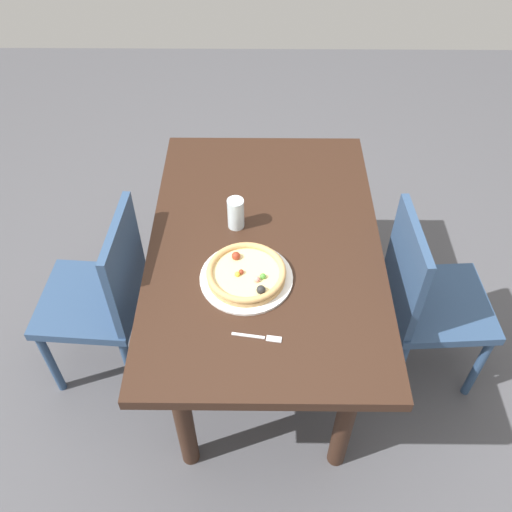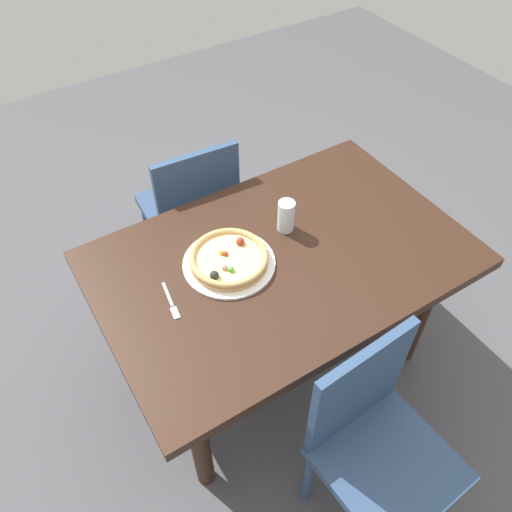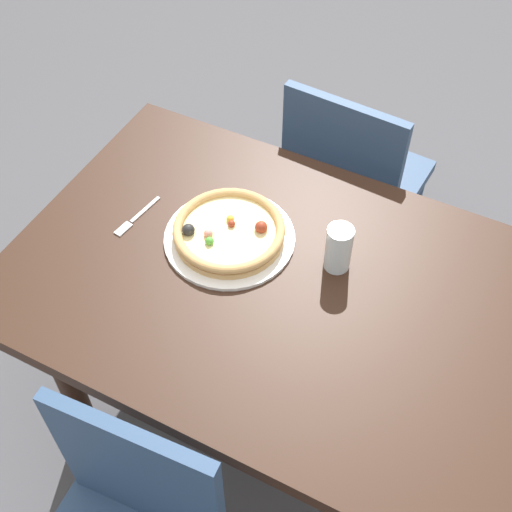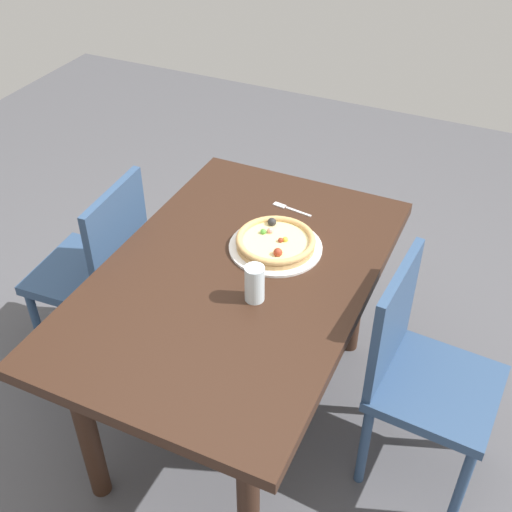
{
  "view_description": "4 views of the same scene",
  "coord_description": "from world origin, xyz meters",
  "px_view_note": "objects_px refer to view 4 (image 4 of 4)",
  "views": [
    {
      "loc": [
        1.48,
        -0.02,
        2.22
      ],
      "look_at": [
        0.09,
        -0.03,
        0.74
      ],
      "focal_mm": 38.9,
      "sensor_mm": 36.0,
      "label": 1
    },
    {
      "loc": [
        0.75,
        1.02,
        2.08
      ],
      "look_at": [
        0.09,
        -0.03,
        0.74
      ],
      "focal_mm": 35.69,
      "sensor_mm": 36.0,
      "label": 2
    },
    {
      "loc": [
        -0.39,
        0.91,
        2.02
      ],
      "look_at": [
        0.09,
        -0.03,
        0.74
      ],
      "focal_mm": 47.51,
      "sensor_mm": 36.0,
      "label": 3
    },
    {
      "loc": [
        -1.49,
        -0.76,
        2.1
      ],
      "look_at": [
        0.09,
        -0.03,
        0.74
      ],
      "focal_mm": 44.87,
      "sensor_mm": 36.0,
      "label": 4
    }
  ],
  "objects_px": {
    "plate": "(276,247)",
    "drinking_glass": "(255,283)",
    "chair_far": "(99,268)",
    "pizza": "(276,241)",
    "chair_near": "(420,371)",
    "fork": "(289,208)",
    "dining_table": "(236,294)"
  },
  "relations": [
    {
      "from": "plate",
      "to": "drinking_glass",
      "type": "bearing_deg",
      "value": -170.6
    },
    {
      "from": "chair_far",
      "to": "pizza",
      "type": "bearing_deg",
      "value": -84.01
    },
    {
      "from": "chair_near",
      "to": "drinking_glass",
      "type": "distance_m",
      "value": 0.64
    },
    {
      "from": "chair_far",
      "to": "pizza",
      "type": "xyz_separation_m",
      "value": [
        0.12,
        -0.72,
        0.28
      ]
    },
    {
      "from": "fork",
      "to": "drinking_glass",
      "type": "xyz_separation_m",
      "value": [
        -0.53,
        -0.1,
        0.06
      ]
    },
    {
      "from": "chair_far",
      "to": "plate",
      "type": "distance_m",
      "value": 0.77
    },
    {
      "from": "dining_table",
      "to": "plate",
      "type": "height_order",
      "value": "plate"
    },
    {
      "from": "fork",
      "to": "chair_near",
      "type": "bearing_deg",
      "value": 157.86
    },
    {
      "from": "plate",
      "to": "fork",
      "type": "xyz_separation_m",
      "value": [
        0.25,
        0.05,
        -0.0
      ]
    },
    {
      "from": "chair_near",
      "to": "drinking_glass",
      "type": "height_order",
      "value": "chair_near"
    },
    {
      "from": "chair_near",
      "to": "drinking_glass",
      "type": "bearing_deg",
      "value": -70.63
    },
    {
      "from": "chair_far",
      "to": "plate",
      "type": "bearing_deg",
      "value": -84.04
    },
    {
      "from": "chair_near",
      "to": "chair_far",
      "type": "xyz_separation_m",
      "value": [
        0.0,
        1.31,
        0.0
      ]
    },
    {
      "from": "fork",
      "to": "pizza",
      "type": "bearing_deg",
      "value": 110.15
    },
    {
      "from": "pizza",
      "to": "chair_near",
      "type": "bearing_deg",
      "value": -101.95
    },
    {
      "from": "chair_near",
      "to": "fork",
      "type": "xyz_separation_m",
      "value": [
        0.38,
        0.64,
        0.25
      ]
    },
    {
      "from": "pizza",
      "to": "fork",
      "type": "xyz_separation_m",
      "value": [
        0.25,
        0.05,
        -0.03
      ]
    },
    {
      "from": "plate",
      "to": "drinking_glass",
      "type": "distance_m",
      "value": 0.28
    },
    {
      "from": "fork",
      "to": "drinking_glass",
      "type": "bearing_deg",
      "value": 108.95
    },
    {
      "from": "chair_far",
      "to": "plate",
      "type": "relative_size",
      "value": 2.6
    },
    {
      "from": "fork",
      "to": "drinking_glass",
      "type": "height_order",
      "value": "drinking_glass"
    },
    {
      "from": "chair_near",
      "to": "drinking_glass",
      "type": "relative_size",
      "value": 6.73
    },
    {
      "from": "plate",
      "to": "fork",
      "type": "relative_size",
      "value": 2.01
    },
    {
      "from": "chair_near",
      "to": "chair_far",
      "type": "distance_m",
      "value": 1.31
    },
    {
      "from": "chair_near",
      "to": "pizza",
      "type": "relative_size",
      "value": 3.05
    },
    {
      "from": "dining_table",
      "to": "plate",
      "type": "distance_m",
      "value": 0.22
    },
    {
      "from": "plate",
      "to": "drinking_glass",
      "type": "relative_size",
      "value": 2.59
    },
    {
      "from": "chair_near",
      "to": "pizza",
      "type": "xyz_separation_m",
      "value": [
        0.12,
        0.59,
        0.28
      ]
    },
    {
      "from": "chair_far",
      "to": "dining_table",
      "type": "bearing_deg",
      "value": -99.25
    },
    {
      "from": "pizza",
      "to": "dining_table",
      "type": "bearing_deg",
      "value": 160.25
    },
    {
      "from": "plate",
      "to": "dining_table",
      "type": "bearing_deg",
      "value": 160.12
    },
    {
      "from": "pizza",
      "to": "drinking_glass",
      "type": "height_order",
      "value": "drinking_glass"
    }
  ]
}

